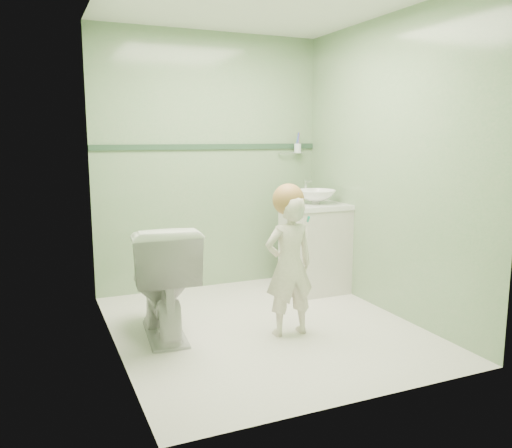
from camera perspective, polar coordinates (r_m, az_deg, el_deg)
name	(u,v)px	position (r m, az deg, el deg)	size (l,w,h in m)	color
ground	(264,327)	(4.08, 0.85, -11.19)	(2.50, 2.50, 0.00)	silver
room_shell	(264,170)	(3.82, 0.90, 5.87)	(2.50, 2.54, 2.40)	#7DA978
trim_stripe	(210,147)	(4.97, -5.05, 8.42)	(2.20, 0.02, 0.05)	#2A4933
vanity	(315,249)	(4.94, 6.43, -2.73)	(0.52, 0.50, 0.80)	beige
counter	(315,206)	(4.87, 6.52, 1.99)	(0.54, 0.52, 0.04)	white
basin	(316,197)	(4.86, 6.54, 2.97)	(0.37, 0.37, 0.13)	white
faucet	(306,186)	(5.01, 5.50, 4.11)	(0.03, 0.13, 0.18)	silver
cup_holder	(297,148)	(5.27, 4.50, 8.30)	(0.26, 0.07, 0.21)	silver
toilet	(162,280)	(3.87, -10.22, -6.00)	(0.47, 0.82, 0.84)	white
toddler	(289,266)	(3.80, 3.65, -4.59)	(0.38, 0.25, 1.03)	beige
hair_cap	(288,200)	(3.74, 3.56, 2.69)	(0.23, 0.23, 0.23)	#A6743E
teal_toothbrush	(307,219)	(3.65, 5.60, 0.59)	(0.11, 0.13, 0.08)	#079B80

